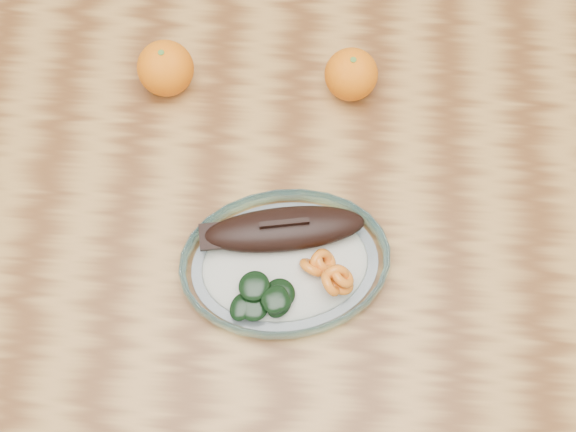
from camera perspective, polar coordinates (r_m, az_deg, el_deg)
The scene contains 5 objects.
ground at distance 1.65m, azimuth -3.68°, elevation -9.06°, with size 3.00×3.00×0.00m, color slate.
dining_table at distance 1.02m, azimuth -5.86°, elevation -1.20°, with size 1.20×0.80×0.75m.
plated_meal at distance 0.88m, azimuth -0.23°, elevation -3.60°, with size 0.54×0.54×0.08m.
orange_left at distance 0.99m, azimuth -9.65°, elevation 11.43°, with size 0.08×0.08×0.08m, color #DF3C04.
orange_right at distance 0.98m, azimuth 5.01°, elevation 11.08°, with size 0.07×0.07×0.07m, color #DF3C04.
Camera 1 is at (0.13, -0.34, 1.61)m, focal length 45.00 mm.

